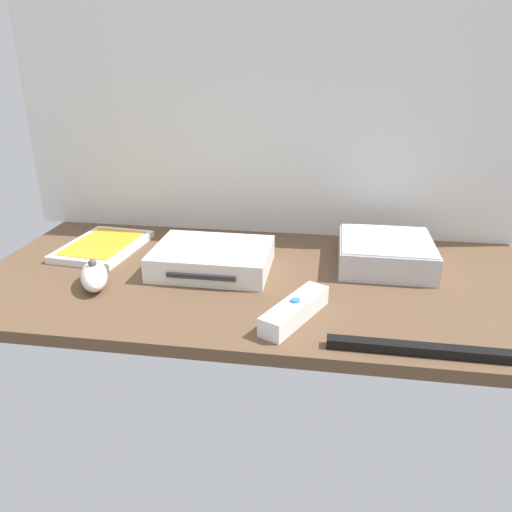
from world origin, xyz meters
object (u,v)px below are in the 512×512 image
object	(u,v)px
mini_computer	(385,253)
remote_wand	(295,310)
remote_nunchuk	(94,276)
game_console	(212,258)
game_case	(103,246)
sensor_bar	(418,349)

from	to	relation	value
mini_computer	remote_wand	world-z (taller)	mini_computer
remote_wand	remote_nunchuk	distance (cm)	35.18
game_console	remote_wand	bearing A→B (deg)	-44.05
game_case	remote_wand	world-z (taller)	remote_wand
remote_nunchuk	game_case	bearing A→B (deg)	84.86
mini_computer	sensor_bar	world-z (taller)	mini_computer
remote_wand	game_case	bearing A→B (deg)	176.94
mini_computer	remote_nunchuk	distance (cm)	52.43
remote_wand	mini_computer	bearing A→B (deg)	82.34
remote_wand	sensor_bar	distance (cm)	18.13
remote_wand	sensor_bar	bearing A→B (deg)	4.07
game_console	remote_wand	size ratio (longest dim) A/B	1.42
mini_computer	sensor_bar	size ratio (longest dim) A/B	0.71
game_case	game_console	bearing A→B (deg)	-8.94
game_case	sensor_bar	distance (cm)	64.69
mini_computer	remote_wand	xyz separation A→B (cm)	(-15.04, -22.71, -1.13)
mini_computer	remote_nunchuk	xyz separation A→B (cm)	(-49.70, -16.70, -0.60)
game_console	remote_nunchuk	world-z (taller)	remote_nunchuk
game_console	game_case	bearing A→B (deg)	165.78
game_case	remote_wand	xyz separation A→B (cm)	(40.86, -22.56, 0.75)
game_console	mini_computer	bearing A→B (deg)	12.12
mini_computer	remote_wand	size ratio (longest dim) A/B	1.15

